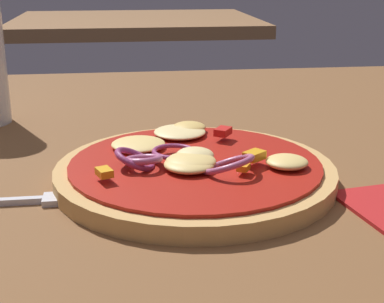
% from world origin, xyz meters
% --- Properties ---
extents(dining_table, '(1.43, 0.96, 0.04)m').
position_xyz_m(dining_table, '(0.00, 0.00, 0.02)').
color(dining_table, brown).
rests_on(dining_table, ground).
extents(pizza, '(0.23, 0.23, 0.03)m').
position_xyz_m(pizza, '(-0.03, -0.03, 0.05)').
color(pizza, tan).
rests_on(pizza, dining_table).
extents(fork, '(0.17, 0.02, 0.01)m').
position_xyz_m(fork, '(-0.18, -0.06, 0.04)').
color(fork, silver).
rests_on(fork, dining_table).
extents(background_table, '(0.80, 0.63, 0.04)m').
position_xyz_m(background_table, '(-0.04, 1.48, 0.02)').
color(background_table, brown).
rests_on(background_table, ground).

